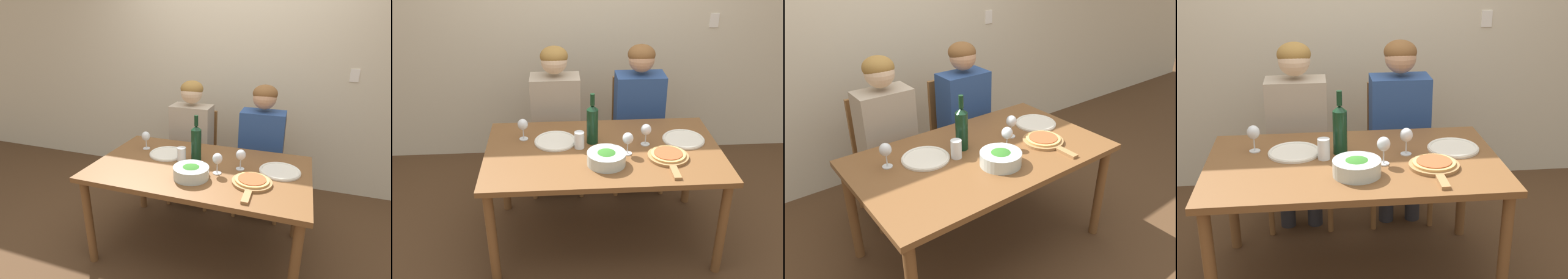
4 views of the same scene
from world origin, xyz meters
TOP-DOWN VIEW (x-y plane):
  - ground_plane at (0.00, 0.00)m, footprint 40.00×40.00m
  - back_wall at (0.00, 1.35)m, footprint 10.00×0.06m
  - dining_table at (0.00, 0.00)m, footprint 1.55×0.91m
  - chair_left at (-0.31, 0.78)m, footprint 0.42×0.42m
  - chair_right at (0.35, 0.78)m, footprint 0.42×0.42m
  - person_woman at (-0.31, 0.67)m, footprint 0.47×0.51m
  - person_man at (0.35, 0.67)m, footprint 0.47×0.51m
  - wine_bottle at (-0.07, 0.11)m, footprint 0.08×0.08m
  - broccoli_bowl at (0.00, -0.18)m, footprint 0.24×0.24m
  - dinner_plate_left at (-0.32, 0.13)m, footprint 0.29×0.29m
  - dinner_plate_right at (0.56, 0.10)m, footprint 0.29×0.29m
  - pizza_on_board at (0.40, -0.14)m, footprint 0.26×0.40m
  - wine_glass_left at (-0.53, 0.19)m, footprint 0.07×0.07m
  - wine_glass_right at (0.29, 0.05)m, footprint 0.07×0.07m
  - wine_glass_centre at (0.15, -0.06)m, footprint 0.07×0.07m
  - water_tumbler at (-0.16, 0.04)m, footprint 0.07×0.07m

SIDE VIEW (x-z plane):
  - ground_plane at x=0.00m, z-range 0.00..0.00m
  - chair_left at x=-0.31m, z-range 0.04..0.94m
  - chair_right at x=0.35m, z-range 0.04..0.94m
  - dining_table at x=0.00m, z-range 0.28..1.00m
  - dinner_plate_left at x=-0.32m, z-range 0.72..0.74m
  - dinner_plate_right at x=0.56m, z-range 0.72..0.74m
  - pizza_on_board at x=0.40m, z-range 0.72..0.75m
  - person_woman at x=-0.31m, z-range 0.13..1.35m
  - person_man at x=0.35m, z-range 0.13..1.35m
  - broccoli_bowl at x=0.00m, z-range 0.72..0.81m
  - water_tumbler at x=-0.16m, z-range 0.72..0.84m
  - wine_glass_left at x=-0.53m, z-range 0.75..0.90m
  - wine_glass_right at x=0.29m, z-range 0.75..0.90m
  - wine_glass_centre at x=0.15m, z-range 0.75..0.90m
  - wine_bottle at x=-0.07m, z-range 0.69..1.04m
  - back_wall at x=0.00m, z-range 0.00..2.70m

